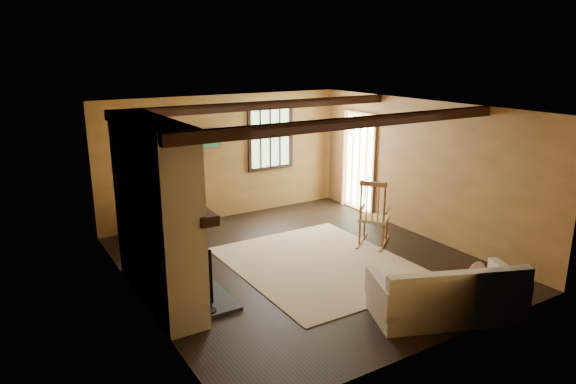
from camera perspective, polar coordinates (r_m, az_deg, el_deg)
ground at (r=8.10m, az=1.55°, el=-7.83°), size 5.50×5.50×0.00m
room_envelope at (r=7.93m, az=1.96°, el=4.06°), size 5.02×5.52×2.44m
fireplace at (r=6.82m, az=-14.27°, el=-2.95°), size 1.02×2.30×2.40m
rug at (r=8.05m, az=3.54°, el=-7.98°), size 2.50×3.00×0.01m
rocking_chair at (r=8.80m, az=9.49°, el=-2.75°), size 0.92×0.85×1.15m
sofa at (r=6.74m, az=17.29°, el=-11.15°), size 1.99×1.42×0.73m
firewood_pile at (r=9.56m, az=-16.22°, el=-4.01°), size 0.63×0.11×0.23m
laundry_basket at (r=9.78m, az=-10.97°, el=-3.01°), size 0.61×0.54×0.30m
basket_pillow at (r=9.71m, az=-11.05°, el=-1.61°), size 0.43×0.37×0.20m
armchair at (r=9.17m, az=-14.19°, el=-2.74°), size 1.24×1.24×0.82m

